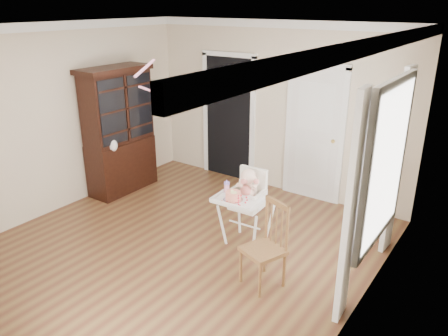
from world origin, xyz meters
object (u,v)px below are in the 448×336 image
Objects in this scene: cake at (233,196)px; china_cabinet at (119,131)px; sippy_cup at (227,187)px; dining_chair at (265,247)px; high_chair at (247,199)px.

cake is 0.12× the size of china_cabinet.
sippy_cup is 0.18× the size of dining_chair.
cake is 2.65m from china_cabinet.
high_chair is at bearing 84.78° from cake.
china_cabinet is (-2.58, 0.56, 0.26)m from cake.
high_chair is 0.50× the size of china_cabinet.
dining_chair is at bearing -30.70° from sippy_cup.
high_chair is 0.30m from sippy_cup.
dining_chair is (0.64, -0.63, -0.17)m from high_chair.
china_cabinet reaches higher than high_chair.
sippy_cup is (-0.22, -0.12, 0.15)m from high_chair.
cake is 0.25m from sippy_cup.
sippy_cup is at bearing 169.95° from dining_chair.
cake is 1.38× the size of sippy_cup.
sippy_cup is at bearing -9.75° from china_cabinet.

